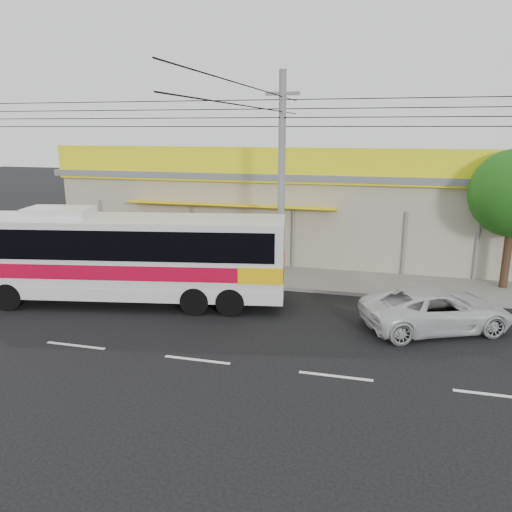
% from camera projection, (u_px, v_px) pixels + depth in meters
% --- Properties ---
extents(ground, '(120.00, 120.00, 0.00)m').
position_uv_depth(ground, '(224.00, 328.00, 16.84)').
color(ground, black).
rests_on(ground, ground).
extents(sidewalk, '(30.00, 3.20, 0.15)m').
position_uv_depth(sidewalk, '(264.00, 276.00, 22.45)').
color(sidewalk, gray).
rests_on(sidewalk, ground).
extents(lane_markings, '(50.00, 0.12, 0.01)m').
position_uv_depth(lane_markings, '(197.00, 360.00, 14.49)').
color(lane_markings, silver).
rests_on(lane_markings, ground).
extents(storefront_building, '(22.60, 9.20, 5.70)m').
position_uv_depth(storefront_building, '(288.00, 208.00, 27.10)').
color(storefront_building, '#ACA18A').
rests_on(storefront_building, ground).
extents(coach_bus, '(12.18, 4.57, 3.67)m').
position_uv_depth(coach_bus, '(131.00, 253.00, 18.79)').
color(coach_bus, silver).
rests_on(coach_bus, ground).
extents(motorbike_red, '(2.10, 1.23, 1.04)m').
position_uv_depth(motorbike_red, '(21.00, 247.00, 25.31)').
color(motorbike_red, '#930A0B').
rests_on(motorbike_red, sidewalk).
extents(motorbike_dark, '(1.56, 0.68, 0.90)m').
position_uv_depth(motorbike_dark, '(34.00, 247.00, 25.63)').
color(motorbike_dark, black).
rests_on(motorbike_dark, sidewalk).
extents(white_car, '(5.46, 4.11, 1.38)m').
position_uv_depth(white_car, '(437.00, 310.00, 16.57)').
color(white_car, silver).
rests_on(white_car, ground).
extents(utility_pole, '(34.00, 14.00, 8.65)m').
position_uv_depth(utility_pole, '(282.00, 112.00, 18.74)').
color(utility_pole, '#5E5E5B').
rests_on(utility_pole, ground).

